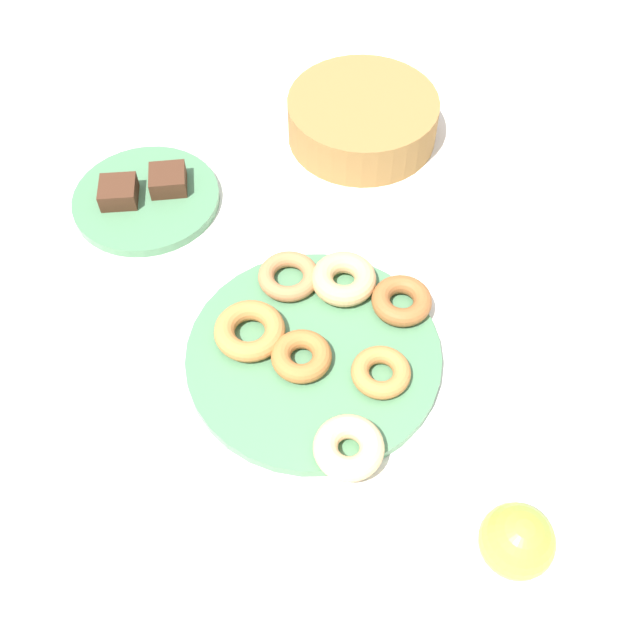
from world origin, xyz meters
name	(u,v)px	position (x,y,z in m)	size (l,w,h in m)	color
ground_plane	(314,358)	(0.00, 0.00, 0.00)	(2.40, 2.40, 0.00)	white
donut_plate	(314,355)	(0.00, 0.00, 0.01)	(0.33, 0.33, 0.02)	#4C7F56
donut_0	(289,276)	(-0.07, 0.10, 0.03)	(0.08, 0.08, 0.02)	#B27547
donut_1	(381,372)	(0.09, -0.01, 0.03)	(0.08, 0.08, 0.02)	#BC7A3D
donut_2	(250,330)	(-0.09, 0.00, 0.03)	(0.09, 0.09, 0.03)	#BC7A3D
donut_3	(402,301)	(0.09, 0.10, 0.03)	(0.08, 0.08, 0.03)	#995B2D
donut_4	(344,279)	(0.01, 0.11, 0.03)	(0.09, 0.09, 0.03)	tan
donut_5	(301,356)	(-0.01, -0.02, 0.03)	(0.08, 0.08, 0.03)	#AD6B33
donut_6	(349,447)	(0.08, -0.12, 0.03)	(0.08, 0.08, 0.03)	#EABC84
cake_plate	(146,199)	(-0.32, 0.20, 0.01)	(0.22, 0.22, 0.01)	#4C7F56
brownie_near	(118,192)	(-0.36, 0.18, 0.03)	(0.05, 0.05, 0.03)	#472819
brownie_far	(168,180)	(-0.30, 0.23, 0.03)	(0.05, 0.05, 0.03)	#472819
basket	(362,119)	(-0.05, 0.44, 0.04)	(0.24, 0.24, 0.07)	olive
apple	(517,541)	(0.28, -0.18, 0.04)	(0.08, 0.08, 0.08)	#93AD38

